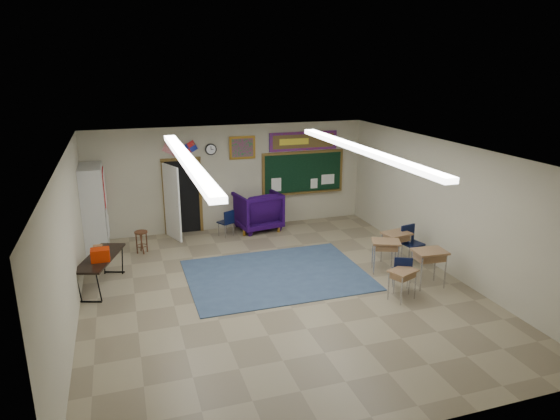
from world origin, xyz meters
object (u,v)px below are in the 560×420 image
object	(u,v)px
wingback_armchair	(257,210)
wooden_stool	(142,242)
student_desk_front_right	(396,246)
folding_table	(102,271)
student_desk_front_left	(385,255)

from	to	relation	value
wingback_armchair	wooden_stool	xyz separation A→B (m)	(-3.31, -0.95, -0.26)
student_desk_front_right	wooden_stool	size ratio (longest dim) A/B	1.34
wingback_armchair	wooden_stool	size ratio (longest dim) A/B	2.15
student_desk_front_right	folding_table	bearing A→B (deg)	164.35
student_desk_front_left	student_desk_front_right	xyz separation A→B (m)	(0.52, 0.42, 0.00)
student_desk_front_left	folding_table	xyz separation A→B (m)	(-6.21, 1.16, -0.04)
student_desk_front_left	wooden_stool	world-z (taller)	student_desk_front_left
wooden_stool	wingback_armchair	bearing A→B (deg)	15.96
wingback_armchair	folding_table	size ratio (longest dim) A/B	0.69
student_desk_front_left	student_desk_front_right	distance (m)	0.67
student_desk_front_right	wooden_stool	distance (m)	6.35
wingback_armchair	folding_table	distance (m)	5.06
wooden_stool	folding_table	bearing A→B (deg)	-116.87
folding_table	wooden_stool	world-z (taller)	folding_table
student_desk_front_right	wooden_stool	xyz separation A→B (m)	(-5.80, 2.57, -0.13)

